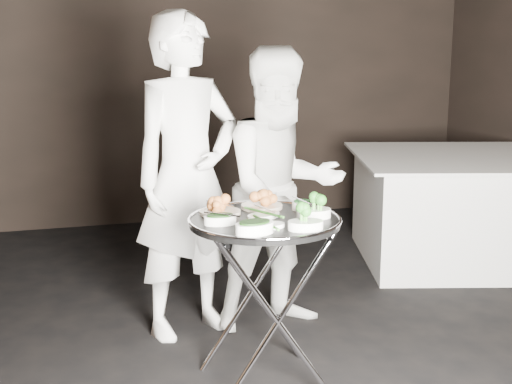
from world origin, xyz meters
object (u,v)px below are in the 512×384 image
object	(u,v)px
waiter_left	(187,177)
waiter_right	(282,190)
tray_stand	(264,294)
dining_table	(449,208)
serving_tray	(265,221)

from	to	relation	value
waiter_left	waiter_right	xyz separation A→B (m)	(0.55, -0.06, -0.10)
waiter_right	tray_stand	bearing A→B (deg)	-123.31
waiter_left	dining_table	bearing A→B (deg)	-1.85
tray_stand	serving_tray	xyz separation A→B (m)	(0.00, 0.00, 0.37)
serving_tray	waiter_right	distance (m)	0.76
serving_tray	waiter_right	xyz separation A→B (m)	(0.31, 0.70, -0.01)
tray_stand	waiter_left	xyz separation A→B (m)	(-0.23, 0.76, 0.46)
tray_stand	dining_table	world-z (taller)	tray_stand
waiter_right	dining_table	bearing A→B (deg)	18.52
waiter_right	dining_table	distance (m)	1.89
dining_table	serving_tray	bearing A→B (deg)	-141.45
tray_stand	dining_table	distance (m)	2.49
waiter_right	dining_table	size ratio (longest dim) A/B	1.15
tray_stand	waiter_left	distance (m)	0.92
serving_tray	waiter_left	world-z (taller)	waiter_left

